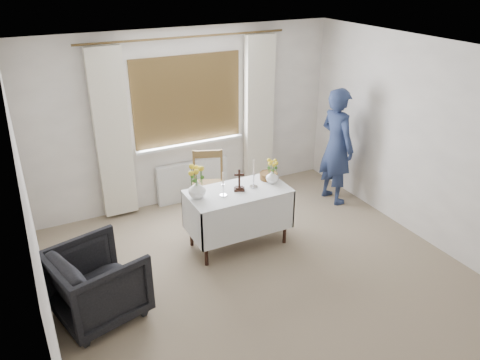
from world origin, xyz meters
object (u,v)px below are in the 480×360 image
object	(u,v)px
altar_table	(238,218)
person	(337,146)
flower_vase_right	(272,177)
wooden_cross	(239,180)
flower_vase_left	(197,189)
armchair	(98,283)
wooden_chair	(209,188)

from	to	relation	value
altar_table	person	bearing A→B (deg)	14.37
flower_vase_right	wooden_cross	bearing A→B (deg)	-179.05
person	flower_vase_left	xyz separation A→B (m)	(-2.33, -0.41, 0.01)
armchair	flower_vase_right	size ratio (longest dim) A/B	5.03
wooden_chair	person	size ratio (longest dim) A/B	0.56
person	altar_table	bearing A→B (deg)	101.41
wooden_cross	flower_vase_right	distance (m)	0.47
altar_table	flower_vase_right	world-z (taller)	flower_vase_right
wooden_chair	armchair	bearing A→B (deg)	-122.59
altar_table	person	world-z (taller)	person
armchair	wooden_cross	xyz separation A→B (m)	(1.84, 0.53, 0.52)
armchair	person	bearing A→B (deg)	-89.94
armchair	person	xyz separation A→B (m)	(3.65, 0.99, 0.48)
armchair	wooden_cross	size ratio (longest dim) A/B	3.00
wooden_chair	person	world-z (taller)	person
wooden_chair	altar_table	bearing A→B (deg)	-63.83
person	flower_vase_right	size ratio (longest dim) A/B	10.35
wooden_chair	flower_vase_left	xyz separation A→B (m)	(-0.44, -0.70, 0.39)
wooden_chair	flower_vase_right	world-z (taller)	wooden_chair
person	flower_vase_left	bearing A→B (deg)	96.94
person	flower_vase_right	bearing A→B (deg)	105.84
wooden_chair	flower_vase_left	world-z (taller)	flower_vase_left
flower_vase_left	flower_vase_right	distance (m)	0.99
altar_table	flower_vase_right	bearing A→B (deg)	1.21
person	flower_vase_left	size ratio (longest dim) A/B	7.97
altar_table	wooden_chair	distance (m)	0.77
wooden_chair	armchair	xyz separation A→B (m)	(-1.76, -1.29, -0.10)
altar_table	wooden_cross	bearing A→B (deg)	8.36
person	wooden_cross	xyz separation A→B (m)	(-1.81, -0.46, 0.04)
altar_table	person	distance (m)	1.94
flower_vase_left	flower_vase_right	world-z (taller)	flower_vase_left
altar_table	armchair	bearing A→B (deg)	-163.98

